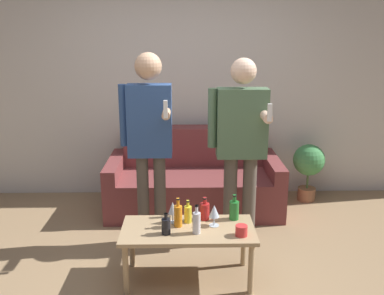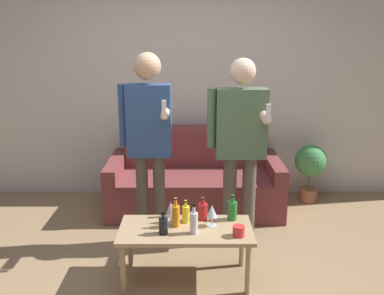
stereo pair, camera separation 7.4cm
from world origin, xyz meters
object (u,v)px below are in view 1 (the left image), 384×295
object	(u,v)px
person_standing_left	(149,133)
couch	(194,181)
bottle_orange	(234,210)
person_standing_right	(241,138)
coffee_table	(188,235)

from	to	relation	value
person_standing_left	couch	bearing A→B (deg)	64.03
bottle_orange	person_standing_right	xyz separation A→B (m)	(0.10, 0.49, 0.47)
couch	person_standing_right	xyz separation A→B (m)	(0.40, -0.80, 0.69)
person_standing_left	person_standing_right	xyz separation A→B (m)	(0.80, 0.03, -0.06)
bottle_orange	person_standing_right	size ratio (longest dim) A/B	0.12
couch	bottle_orange	distance (m)	1.34
coffee_table	bottle_orange	world-z (taller)	bottle_orange
coffee_table	person_standing_left	bearing A→B (deg)	118.09
bottle_orange	coffee_table	bearing A→B (deg)	-156.45
person_standing_left	bottle_orange	bearing A→B (deg)	-33.06
couch	coffee_table	world-z (taller)	couch
person_standing_right	bottle_orange	bearing A→B (deg)	-101.89
coffee_table	person_standing_right	distance (m)	1.01
coffee_table	bottle_orange	distance (m)	0.43
bottle_orange	person_standing_left	size ratio (longest dim) A/B	0.12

